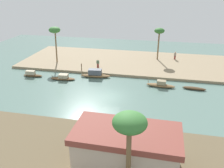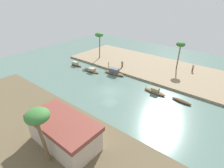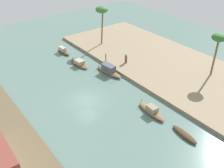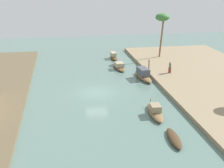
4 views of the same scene
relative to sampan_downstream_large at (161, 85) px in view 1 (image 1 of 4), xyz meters
The scene contains 14 objects.
river_water 8.45m from the sampan_downstream_large, 34.61° to the left, with size 72.87×72.87×0.00m, color slate.
riverbank_left 12.84m from the sampan_downstream_large, 57.23° to the right, with size 41.68×15.68×0.42m, color #937F60.
sampan_downstream_large is the anchor object (origin of this frame).
sampan_open_hull 5.01m from the sampan_downstream_large, behind, with size 3.56×1.21×0.39m.
sampan_with_tall_canopy 11.23m from the sampan_downstream_large, ahead, with size 5.22×1.74×1.42m.
sampan_midstream 16.05m from the sampan_downstream_large, ahead, with size 4.26×1.51×0.98m.
sampan_upstream_small 21.88m from the sampan_downstream_large, ahead, with size 3.49×1.05×1.04m.
person_on_near_bank 14.07m from the sampan_downstream_large, 100.16° to the right, with size 0.45×0.38×1.61m.
person_by_mooring 13.00m from the sampan_downstream_large, 26.05° to the right, with size 0.50×0.48×1.54m.
mooring_post 14.55m from the sampan_downstream_large, 13.97° to the right, with size 0.14×0.14×1.29m, color #4C3823.
palm_tree_left_near 14.40m from the sampan_downstream_large, 85.57° to the right, with size 2.01×2.01×6.37m.
palm_tree_left_far 22.57m from the sampan_downstream_large, 19.70° to the right, with size 2.19×2.19×6.91m.
palm_tree_right_tall 22.25m from the sampan_downstream_large, 84.59° to the left, with size 2.37×2.37×6.78m.
riverside_building 18.80m from the sampan_downstream_large, 82.03° to the left, with size 8.97×4.67×3.50m.
Camera 1 is at (-6.56, 29.93, 15.08)m, focal length 38.12 mm.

